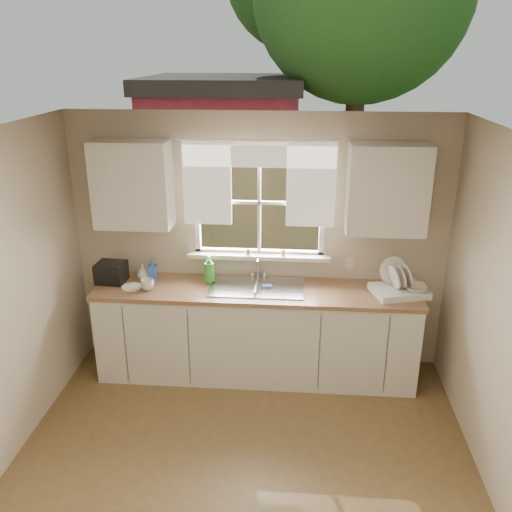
# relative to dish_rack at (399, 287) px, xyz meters

# --- Properties ---
(ground) EXTENTS (4.00, 4.00, 0.00)m
(ground) POSITION_rel_dish_rack_xyz_m (-1.31, -1.68, -0.97)
(ground) COLOR brown
(ground) RESTS_ON ground
(room_walls) EXTENTS (3.62, 4.02, 2.50)m
(room_walls) POSITION_rel_dish_rack_xyz_m (-1.31, -1.74, 0.26)
(room_walls) COLOR beige
(room_walls) RESTS_ON ground
(ceiling) EXTENTS (3.60, 4.00, 0.02)m
(ceiling) POSITION_rel_dish_rack_xyz_m (-1.31, -1.68, 1.53)
(ceiling) COLOR silver
(ceiling) RESTS_ON room_walls
(window) EXTENTS (1.38, 0.16, 1.06)m
(window) POSITION_rel_dish_rack_xyz_m (-1.31, 0.32, 0.51)
(window) COLOR white
(window) RESTS_ON room_walls
(curtains) EXTENTS (1.50, 0.03, 0.81)m
(curtains) POSITION_rel_dish_rack_xyz_m (-1.31, 0.27, 0.96)
(curtains) COLOR white
(curtains) RESTS_ON room_walls
(base_cabinets) EXTENTS (3.00, 0.62, 0.87)m
(base_cabinets) POSITION_rel_dish_rack_xyz_m (-1.31, 0.00, -0.54)
(base_cabinets) COLOR silver
(base_cabinets) RESTS_ON ground
(countertop) EXTENTS (3.04, 0.65, 0.04)m
(countertop) POSITION_rel_dish_rack_xyz_m (-1.31, 0.00, -0.08)
(countertop) COLOR #8E6547
(countertop) RESTS_ON base_cabinets
(upper_cabinet_left) EXTENTS (0.70, 0.33, 0.80)m
(upper_cabinet_left) POSITION_rel_dish_rack_xyz_m (-2.46, 0.15, 0.88)
(upper_cabinet_left) COLOR silver
(upper_cabinet_left) RESTS_ON room_walls
(upper_cabinet_right) EXTENTS (0.70, 0.33, 0.80)m
(upper_cabinet_right) POSITION_rel_dish_rack_xyz_m (-0.16, 0.15, 0.88)
(upper_cabinet_right) COLOR silver
(upper_cabinet_right) RESTS_ON room_walls
(wall_outlet) EXTENTS (0.08, 0.01, 0.12)m
(wall_outlet) POSITION_rel_dish_rack_xyz_m (-0.43, 0.31, 0.11)
(wall_outlet) COLOR beige
(wall_outlet) RESTS_ON room_walls
(sill_jars) EXTENTS (0.38, 0.04, 0.06)m
(sill_jars) POSITION_rel_dish_rack_xyz_m (-1.24, 0.26, 0.21)
(sill_jars) COLOR brown
(sill_jars) RESTS_ON window
(backyard) EXTENTS (20.00, 10.00, 6.13)m
(backyard) POSITION_rel_dish_rack_xyz_m (-0.73, 6.74, 2.49)
(backyard) COLOR #335421
(backyard) RESTS_ON ground
(sink) EXTENTS (0.88, 0.52, 0.40)m
(sink) POSITION_rel_dish_rack_xyz_m (-1.31, 0.03, -0.14)
(sink) COLOR #B7B7BC
(sink) RESTS_ON countertop
(dish_rack) EXTENTS (0.55, 0.47, 0.31)m
(dish_rack) POSITION_rel_dish_rack_xyz_m (0.00, 0.00, 0.00)
(dish_rack) COLOR white
(dish_rack) RESTS_ON countertop
(bowl) EXTENTS (0.21, 0.21, 0.05)m
(bowl) POSITION_rel_dish_rack_xyz_m (0.13, -0.05, 0.02)
(bowl) COLOR white
(bowl) RESTS_ON dish_rack
(soap_bottle_a) EXTENTS (0.13, 0.14, 0.28)m
(soap_bottle_a) POSITION_rel_dish_rack_xyz_m (-1.77, 0.11, 0.08)
(soap_bottle_a) COLOR green
(soap_bottle_a) RESTS_ON countertop
(soap_bottle_b) EXTENTS (0.11, 0.11, 0.20)m
(soap_bottle_b) POSITION_rel_dish_rack_xyz_m (-2.34, 0.17, 0.04)
(soap_bottle_b) COLOR blue
(soap_bottle_b) RESTS_ON countertop
(soap_bottle_c) EXTENTS (0.15, 0.15, 0.14)m
(soap_bottle_c) POSITION_rel_dish_rack_xyz_m (-2.43, 0.14, 0.01)
(soap_bottle_c) COLOR beige
(soap_bottle_c) RESTS_ON countertop
(saucer) EXTENTS (0.19, 0.19, 0.01)m
(saucer) POSITION_rel_dish_rack_xyz_m (-2.48, -0.07, -0.06)
(saucer) COLOR white
(saucer) RESTS_ON countertop
(cup) EXTENTS (0.15, 0.15, 0.10)m
(cup) POSITION_rel_dish_rack_xyz_m (-2.32, -0.10, -0.01)
(cup) COLOR silver
(cup) RESTS_ON countertop
(black_appliance) EXTENTS (0.28, 0.25, 0.19)m
(black_appliance) POSITION_rel_dish_rack_xyz_m (-2.71, 0.05, 0.03)
(black_appliance) COLOR black
(black_appliance) RESTS_ON countertop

